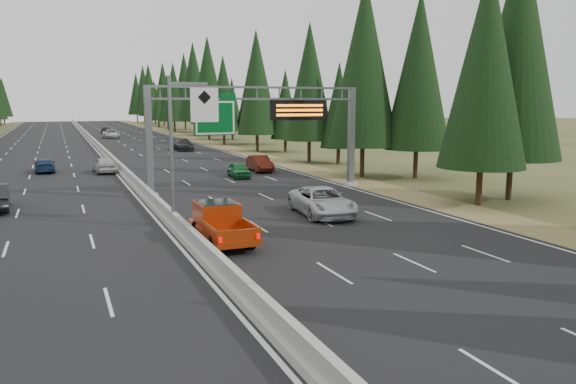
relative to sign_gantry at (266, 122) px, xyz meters
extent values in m
cube|color=black|center=(-8.92, 45.12, -5.23)|extent=(32.00, 260.00, 0.08)
cube|color=olive|center=(8.88, 45.12, -5.24)|extent=(3.60, 260.00, 0.06)
cube|color=#979792|center=(-8.92, 45.12, -5.04)|extent=(0.70, 260.00, 0.30)
cube|color=#979792|center=(-8.92, 45.12, -4.64)|extent=(0.30, 260.00, 0.60)
cube|color=slate|center=(-8.57, 0.12, -1.29)|extent=(0.45, 0.45, 7.80)
cube|color=#979792|center=(-8.57, 0.12, -5.04)|extent=(0.90, 0.90, 0.30)
cube|color=slate|center=(7.28, 0.12, -1.29)|extent=(0.45, 0.45, 7.80)
cube|color=#979792|center=(7.28, 0.12, -5.04)|extent=(0.90, 0.90, 0.30)
cube|color=slate|center=(-0.64, 0.12, 2.53)|extent=(15.85, 0.35, 0.16)
cube|color=slate|center=(-0.64, 0.12, 1.69)|extent=(15.85, 0.35, 0.16)
cube|color=#054C19|center=(-3.92, -0.13, 0.36)|extent=(3.00, 0.10, 2.50)
cube|color=silver|center=(-3.92, -0.19, 0.36)|extent=(2.85, 0.02, 2.35)
cube|color=#054C19|center=(-2.92, -0.13, 1.86)|extent=(1.10, 0.10, 0.45)
cube|color=black|center=(2.58, -0.18, 0.86)|extent=(4.50, 0.40, 1.50)
cube|color=orange|center=(2.58, -0.40, 1.21)|extent=(3.80, 0.02, 0.18)
cube|color=orange|center=(2.58, -0.40, 0.86)|extent=(3.80, 0.02, 0.18)
cube|color=orange|center=(2.58, -0.40, 0.51)|extent=(3.80, 0.02, 0.18)
cylinder|color=slate|center=(-8.92, -9.88, -1.19)|extent=(0.20, 0.20, 8.00)
cube|color=#979792|center=(-8.92, -9.88, -5.09)|extent=(0.50, 0.50, 0.20)
cube|color=slate|center=(-7.92, -9.88, 2.41)|extent=(2.00, 0.15, 0.15)
cube|color=silver|center=(-7.12, -10.00, 1.31)|extent=(1.50, 0.06, 1.80)
cylinder|color=black|center=(11.02, -10.53, -4.02)|extent=(0.40, 0.40, 2.50)
cone|color=black|center=(11.02, -10.53, 3.81)|extent=(5.63, 5.63, 13.14)
cylinder|color=black|center=(14.49, -9.57, -3.84)|extent=(0.40, 0.40, 2.86)
cone|color=black|center=(14.49, -9.57, 5.11)|extent=(6.44, 6.44, 15.03)
cylinder|color=black|center=(11.05, 4.85, -3.86)|extent=(0.40, 0.40, 2.81)
cone|color=black|center=(11.05, 4.85, 4.93)|extent=(6.33, 6.33, 14.77)
cylinder|color=black|center=(15.07, 2.33, -3.97)|extent=(0.40, 0.40, 2.60)
cone|color=black|center=(15.07, 2.33, 4.17)|extent=(5.86, 5.86, 13.67)
cylinder|color=black|center=(11.92, 18.32, -4.03)|extent=(0.40, 0.40, 2.49)
cone|color=black|center=(11.92, 18.32, 3.74)|extent=(5.59, 5.59, 13.05)
cylinder|color=black|center=(14.18, 15.53, -4.38)|extent=(0.40, 0.40, 1.77)
cone|color=black|center=(14.18, 15.53, 1.16)|extent=(3.99, 3.99, 9.31)
cylinder|color=black|center=(10.91, 33.20, -4.06)|extent=(0.40, 0.40, 2.41)
cone|color=black|center=(10.91, 33.20, 3.47)|extent=(5.42, 5.42, 12.66)
cylinder|color=black|center=(14.46, 31.72, -4.38)|extent=(0.40, 0.40, 1.78)
cone|color=black|center=(14.46, 31.72, 1.19)|extent=(4.01, 4.01, 9.35)
cylinder|color=black|center=(10.15, 46.97, -4.15)|extent=(0.40, 0.40, 2.25)
cone|color=black|center=(10.15, 46.97, 2.87)|extent=(5.05, 5.05, 11.79)
cylinder|color=black|center=(15.47, 46.46, -3.82)|extent=(0.40, 0.40, 2.90)
cone|color=black|center=(15.47, 46.46, 5.25)|extent=(6.53, 6.53, 15.24)
cylinder|color=black|center=(11.11, 60.15, -3.80)|extent=(0.40, 0.40, 2.94)
cone|color=black|center=(11.11, 60.15, 5.39)|extent=(6.62, 6.62, 15.44)
cylinder|color=black|center=(15.14, 58.84, -4.38)|extent=(0.40, 0.40, 1.78)
cone|color=black|center=(15.14, 58.84, 1.18)|extent=(4.00, 4.00, 9.33)
cylinder|color=black|center=(11.32, 72.43, -3.78)|extent=(0.40, 0.40, 2.97)
cone|color=black|center=(11.32, 72.43, 5.50)|extent=(6.68, 6.68, 15.60)
cylinder|color=black|center=(15.46, 74.49, -4.15)|extent=(0.40, 0.40, 2.24)
cone|color=black|center=(15.46, 74.49, 2.86)|extent=(5.04, 5.04, 11.77)
cylinder|color=black|center=(10.39, 88.22, -4.02)|extent=(0.40, 0.40, 2.50)
cone|color=black|center=(10.39, 88.22, 3.78)|extent=(5.62, 5.62, 13.10)
cylinder|color=black|center=(14.86, 87.37, -3.82)|extent=(0.40, 0.40, 2.90)
cone|color=black|center=(14.86, 87.37, 5.26)|extent=(6.53, 6.53, 15.24)
cylinder|color=black|center=(11.02, 99.43, -4.20)|extent=(0.40, 0.40, 2.13)
cone|color=black|center=(11.02, 99.43, 2.46)|extent=(4.80, 4.80, 11.19)
cylinder|color=black|center=(15.32, 99.61, -3.77)|extent=(0.40, 0.40, 2.99)
cone|color=black|center=(15.32, 99.61, 5.58)|extent=(6.73, 6.73, 15.71)
cylinder|color=black|center=(11.41, 115.21, -4.36)|extent=(0.40, 0.40, 1.81)
cone|color=black|center=(11.41, 115.21, 1.30)|extent=(4.08, 4.08, 9.51)
cylinder|color=black|center=(14.31, 114.07, -4.25)|extent=(0.40, 0.40, 2.03)
cone|color=black|center=(14.31, 114.07, 2.11)|extent=(4.58, 4.58, 10.68)
cylinder|color=black|center=(10.94, 127.39, -3.85)|extent=(0.40, 0.40, 2.84)
cone|color=black|center=(10.94, 127.39, 5.03)|extent=(6.40, 6.40, 14.92)
cylinder|color=black|center=(15.12, 127.82, -3.80)|extent=(0.40, 0.40, 2.93)
cone|color=black|center=(15.12, 127.82, 5.37)|extent=(6.60, 6.60, 15.41)
cylinder|color=black|center=(11.60, 142.78, -3.80)|extent=(0.40, 0.40, 2.93)
cone|color=black|center=(11.60, 142.78, 5.34)|extent=(6.59, 6.59, 15.37)
cylinder|color=black|center=(14.61, 140.69, -4.17)|extent=(0.40, 0.40, 2.20)
cone|color=black|center=(14.61, 140.69, 2.69)|extent=(4.94, 4.94, 11.52)
cylinder|color=black|center=(11.14, 156.07, -3.95)|extent=(0.40, 0.40, 2.64)
cone|color=black|center=(11.14, 156.07, 4.30)|extent=(5.94, 5.94, 13.86)
cylinder|color=black|center=(16.02, 156.40, -3.91)|extent=(0.40, 0.40, 2.72)
cone|color=black|center=(16.02, 156.40, 4.58)|extent=(6.11, 6.11, 14.26)
cylinder|color=black|center=(-29.09, 143.26, -3.96)|extent=(0.40, 0.40, 2.61)
cylinder|color=black|center=(-29.06, 155.80, -4.10)|extent=(0.40, 0.40, 2.33)
cone|color=black|center=(-29.06, 155.80, 3.19)|extent=(5.25, 5.25, 12.25)
imported|color=silver|center=(-0.10, -9.86, -4.37)|extent=(3.24, 6.12, 1.64)
cylinder|color=black|center=(-8.27, -15.74, -4.79)|extent=(0.30, 0.80, 0.80)
cylinder|color=black|center=(-6.56, -15.74, -4.79)|extent=(0.30, 0.80, 0.80)
cylinder|color=black|center=(-8.27, -12.43, -4.79)|extent=(0.30, 0.80, 0.80)
cylinder|color=black|center=(-6.56, -12.43, -4.79)|extent=(0.30, 0.80, 0.80)
cube|color=#9C2B09|center=(-7.42, -14.04, -4.64)|extent=(2.01, 5.62, 0.30)
cube|color=#9C2B09|center=(-7.42, -13.14, -3.93)|extent=(1.91, 2.21, 1.10)
cube|color=black|center=(-7.42, -13.14, -3.63)|extent=(1.71, 1.91, 0.55)
cube|color=#9C2B09|center=(-8.37, -15.54, -4.29)|extent=(0.10, 2.41, 0.60)
cube|color=#9C2B09|center=(-6.46, -15.54, -4.29)|extent=(0.10, 2.41, 0.60)
cube|color=#9C2B09|center=(-7.42, -16.75, -4.29)|extent=(2.01, 0.10, 0.60)
imported|color=#16632B|center=(0.43, 8.28, -4.53)|extent=(1.86, 4.00, 1.32)
imported|color=#4E160B|center=(3.67, 11.80, -4.42)|extent=(1.88, 4.73, 1.53)
imported|color=black|center=(1.88, 38.56, -4.40)|extent=(2.36, 5.50, 1.58)
imported|color=silver|center=(-4.97, 71.01, -4.41)|extent=(2.92, 5.73, 1.55)
imported|color=black|center=(-4.63, 88.65, -4.48)|extent=(2.02, 4.31, 1.43)
imported|color=navy|center=(-15.66, 18.96, -4.54)|extent=(1.99, 4.54, 1.30)
imported|color=#B6B6B6|center=(-10.42, 16.35, -4.42)|extent=(2.09, 4.61, 1.53)
camera|label=1|loc=(-14.45, -39.39, 1.44)|focal=35.00mm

